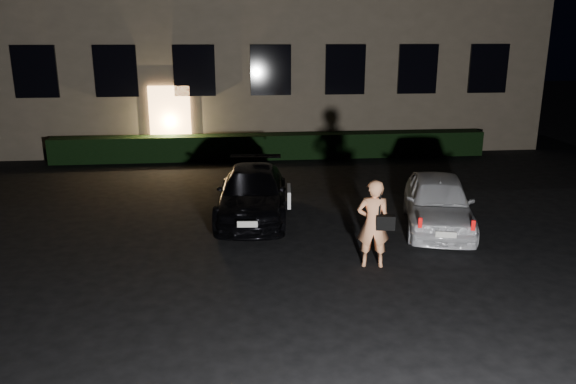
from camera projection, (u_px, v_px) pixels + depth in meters
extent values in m
plane|color=black|center=(319.00, 290.00, 9.63)|extent=(80.00, 80.00, 0.00)
cube|color=#FFB468|center=(170.00, 122.00, 19.40)|extent=(1.40, 0.10, 2.50)
cube|color=black|center=(35.00, 72.00, 18.50)|extent=(1.40, 0.10, 1.70)
cube|color=black|center=(116.00, 71.00, 18.75)|extent=(1.40, 0.10, 1.70)
cube|color=black|center=(194.00, 71.00, 19.01)|extent=(1.40, 0.10, 1.70)
cube|color=black|center=(271.00, 70.00, 19.26)|extent=(1.40, 0.10, 1.70)
cube|color=black|center=(345.00, 70.00, 19.52)|extent=(1.40, 0.10, 1.70)
cube|color=black|center=(418.00, 69.00, 19.78)|extent=(1.40, 0.10, 1.70)
cube|color=black|center=(488.00, 69.00, 20.03)|extent=(1.40, 0.10, 1.70)
cube|color=black|center=(272.00, 146.00, 19.55)|extent=(15.00, 0.70, 0.85)
imported|color=black|center=(252.00, 193.00, 13.37)|extent=(1.96, 4.08, 1.15)
cube|color=white|center=(289.00, 196.00, 12.65)|extent=(0.15, 0.82, 0.38)
cube|color=silver|center=(247.00, 224.00, 11.43)|extent=(0.42, 0.07, 0.13)
imported|color=silver|center=(438.00, 202.00, 12.57)|extent=(2.30, 3.79, 1.21)
cube|color=red|center=(420.00, 223.00, 11.03)|extent=(0.08, 0.06, 0.20)
cube|color=red|center=(473.00, 225.00, 10.87)|extent=(0.08, 0.06, 0.20)
cube|color=silver|center=(446.00, 235.00, 10.96)|extent=(0.40, 0.14, 0.12)
imported|color=#FFA36C|center=(373.00, 223.00, 10.42)|extent=(0.67, 0.49, 1.69)
cube|color=black|center=(385.00, 222.00, 10.28)|extent=(0.36, 0.20, 0.27)
cube|color=black|center=(380.00, 202.00, 10.22)|extent=(0.05, 0.06, 0.53)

